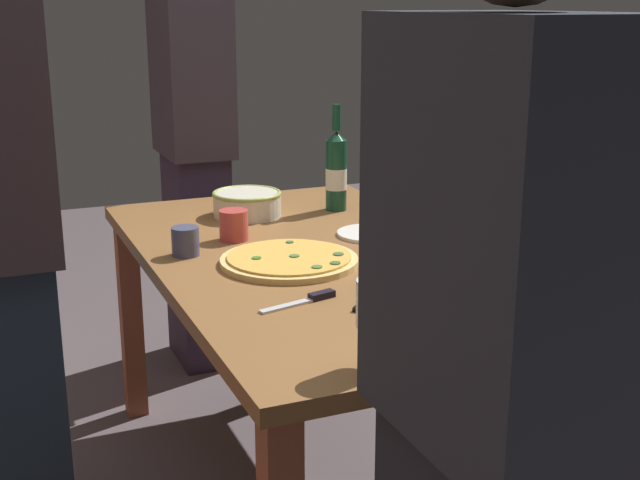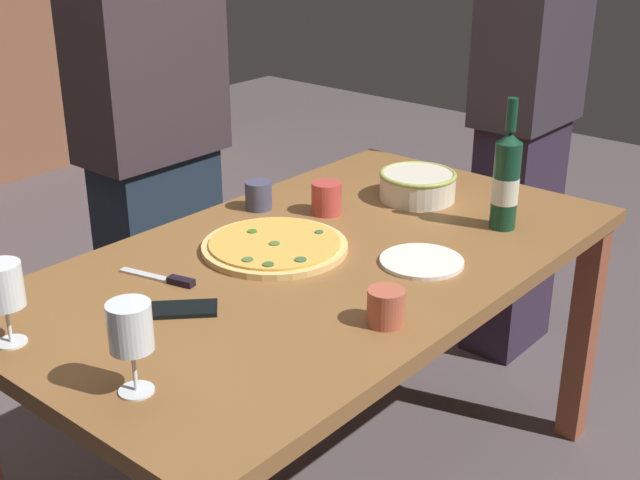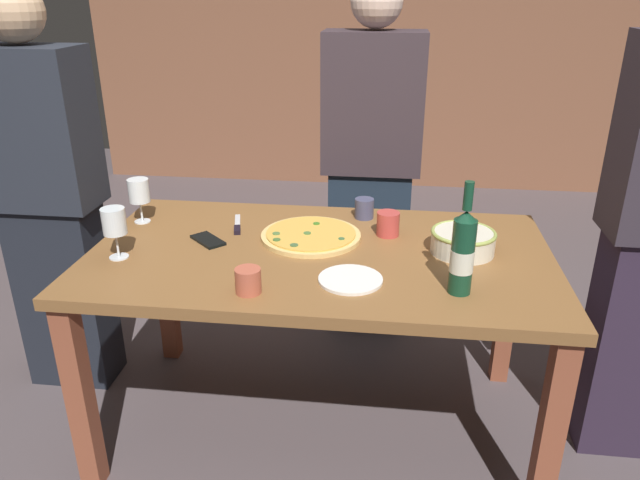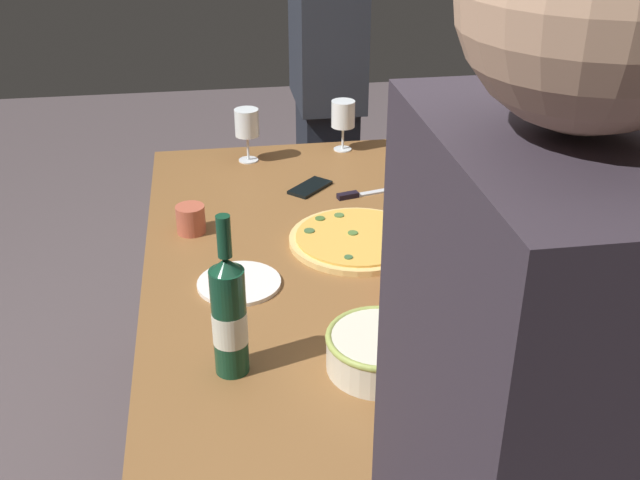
% 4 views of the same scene
% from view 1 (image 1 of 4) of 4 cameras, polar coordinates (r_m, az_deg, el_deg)
% --- Properties ---
extents(dining_table, '(1.60, 0.90, 0.75)m').
position_cam_1_polar(dining_table, '(2.35, -0.00, -3.15)').
color(dining_table, brown).
rests_on(dining_table, ground).
extents(pizza, '(0.36, 0.36, 0.03)m').
position_cam_1_polar(pizza, '(2.24, -2.07, -1.34)').
color(pizza, '#E4BB6D').
rests_on(pizza, dining_table).
extents(serving_bowl, '(0.22, 0.22, 0.08)m').
position_cam_1_polar(serving_bowl, '(2.74, -4.91, 2.53)').
color(serving_bowl, silver).
rests_on(serving_bowl, dining_table).
extents(wine_bottle, '(0.07, 0.07, 0.35)m').
position_cam_1_polar(wine_bottle, '(2.79, 1.10, 4.69)').
color(wine_bottle, '#123E28').
rests_on(wine_bottle, dining_table).
extents(wine_glass_near_pizza, '(0.08, 0.08, 0.18)m').
position_cam_1_polar(wine_glass_near_pizza, '(1.79, 12.57, -2.37)').
color(wine_glass_near_pizza, white).
rests_on(wine_glass_near_pizza, dining_table).
extents(wine_glass_by_bottle, '(0.08, 0.08, 0.17)m').
position_cam_1_polar(wine_glass_by_bottle, '(1.58, 3.87, -4.38)').
color(wine_glass_by_bottle, white).
rests_on(wine_glass_by_bottle, dining_table).
extents(cup_amber, '(0.08, 0.08, 0.09)m').
position_cam_1_polar(cup_amber, '(2.46, -5.80, 1.00)').
color(cup_amber, '#BE403A').
rests_on(cup_amber, dining_table).
extents(cup_ceramic, '(0.08, 0.08, 0.08)m').
position_cam_1_polar(cup_ceramic, '(2.31, 9.25, -0.29)').
color(cup_ceramic, '#BB5841').
rests_on(cup_ceramic, dining_table).
extents(cup_spare, '(0.07, 0.07, 0.08)m').
position_cam_1_polar(cup_spare, '(2.33, -9.01, -0.09)').
color(cup_spare, '#444663').
rests_on(cup_spare, dining_table).
extents(side_plate, '(0.20, 0.20, 0.01)m').
position_cam_1_polar(side_plate, '(2.51, 3.45, 0.43)').
color(side_plate, white).
rests_on(side_plate, dining_table).
extents(cell_phone, '(0.15, 0.15, 0.01)m').
position_cam_1_polar(cell_phone, '(1.95, 3.84, -4.15)').
color(cell_phone, black).
rests_on(cell_phone, dining_table).
extents(pizza_knife, '(0.07, 0.20, 0.02)m').
position_cam_1_polar(pizza_knife, '(1.96, -0.81, -4.01)').
color(pizza_knife, silver).
rests_on(pizza_knife, dining_table).
extents(person_host, '(0.41, 0.24, 1.63)m').
position_cam_1_polar(person_host, '(1.30, 11.34, -11.76)').
color(person_host, black).
rests_on(person_host, ground).
extents(person_guest_left, '(0.44, 0.24, 1.65)m').
position_cam_1_polar(person_guest_left, '(2.26, -20.38, -0.22)').
color(person_guest_left, '#1C2836').
rests_on(person_guest_left, ground).
extents(person_guest_right, '(0.38, 0.24, 1.72)m').
position_cam_1_polar(person_guest_right, '(3.33, -8.46, 6.32)').
color(person_guest_right, '#2E2234').
rests_on(person_guest_right, ground).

